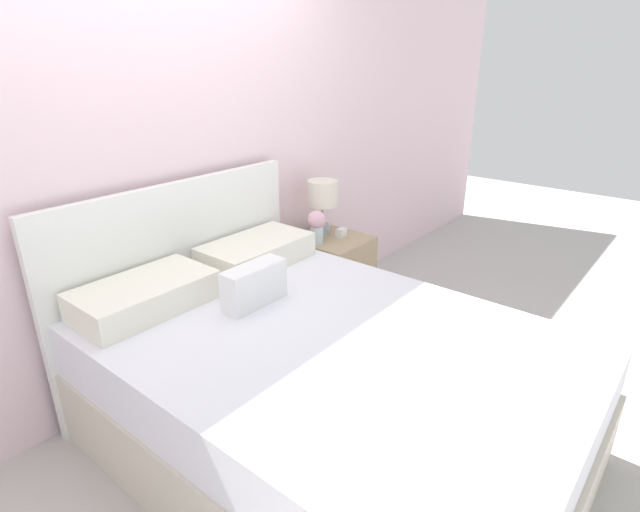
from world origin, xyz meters
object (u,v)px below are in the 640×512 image
bed (316,385)px  flower_vase (317,225)px  table_lamp (322,196)px  nightstand (331,277)px  alarm_clock (341,233)px

bed → flower_vase: bed is taller
table_lamp → nightstand: bearing=-105.9°
table_lamp → flower_vase: (-0.17, -0.09, -0.14)m
flower_vase → alarm_clock: size_ratio=3.03×
nightstand → alarm_clock: 0.34m
nightstand → table_lamp: bearing=74.1°
nightstand → table_lamp: table_lamp is taller
nightstand → flower_vase: flower_vase is taller
bed → alarm_clock: (1.13, 0.71, 0.29)m
nightstand → alarm_clock: bearing=-35.7°
alarm_clock → nightstand: bearing=144.3°
table_lamp → flower_vase: bearing=-151.8°
nightstand → flower_vase: bearing=174.7°
bed → alarm_clock: 1.36m
bed → nightstand: size_ratio=3.59×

